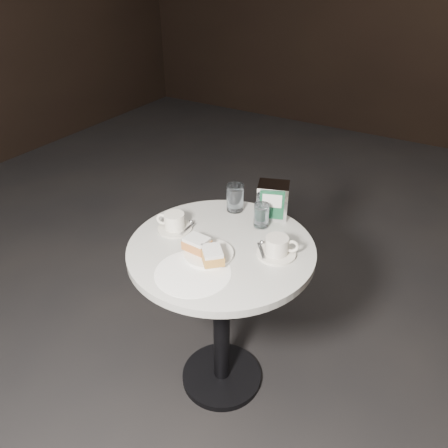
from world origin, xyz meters
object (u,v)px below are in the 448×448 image
cafe_table (221,287)px  water_glass_right (261,216)px  coffee_cup_right (277,247)px  napkin_dispenser (273,200)px  beignet_plate (206,251)px  coffee_cup_left (174,223)px  water_glass_left (235,198)px

cafe_table → water_glass_right: bearing=72.3°
cafe_table → coffee_cup_right: bearing=15.4°
water_glass_right → cafe_table: bearing=-107.7°
cafe_table → napkin_dispenser: bearing=77.5°
beignet_plate → water_glass_right: 0.29m
coffee_cup_right → napkin_dispenser: 0.28m
beignet_plate → napkin_dispenser: (0.08, 0.38, 0.05)m
beignet_plate → coffee_cup_right: coffee_cup_right is taller
coffee_cup_left → coffee_cup_right: bearing=-9.6°
coffee_cup_left → coffee_cup_right: size_ratio=0.91×
cafe_table → water_glass_left: water_glass_left is taller
coffee_cup_left → water_glass_right: size_ratio=1.74×
water_glass_right → napkin_dispenser: 0.10m
coffee_cup_left → water_glass_left: size_ratio=1.46×
cafe_table → water_glass_right: (0.06, 0.20, 0.25)m
cafe_table → coffee_cup_left: coffee_cup_left is taller
water_glass_left → napkin_dispenser: size_ratio=0.78×
coffee_cup_left → coffee_cup_right: (0.42, 0.05, 0.00)m
beignet_plate → water_glass_right: water_glass_right is taller
water_glass_left → water_glass_right: 0.16m
coffee_cup_right → water_glass_right: bearing=110.0°
coffee_cup_left → beignet_plate: bearing=-39.6°
coffee_cup_left → napkin_dispenser: size_ratio=1.13×
cafe_table → water_glass_left: size_ratio=6.44×
coffee_cup_left → coffee_cup_right: coffee_cup_right is taller
beignet_plate → water_glass_right: size_ratio=2.40×
water_glass_right → napkin_dispenser: napkin_dispenser is taller
coffee_cup_left → water_glass_left: water_glass_left is taller
coffee_cup_left → water_glass_right: bearing=18.4°
coffee_cup_left → cafe_table: bearing=-17.3°
cafe_table → beignet_plate: 0.24m
coffee_cup_left → water_glass_left: 0.29m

